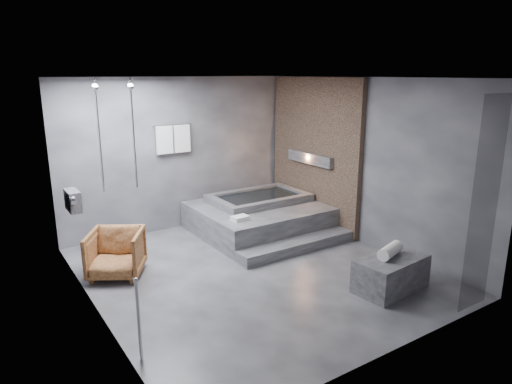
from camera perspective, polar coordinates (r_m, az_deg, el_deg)
room at (r=6.79m, az=1.32°, el=5.07°), size 5.00×5.04×2.82m
tub_deck at (r=8.48m, az=0.26°, el=-3.28°), size 2.20×2.00×0.50m
tub_step at (r=7.63m, az=5.20°, el=-6.69°), size 2.20×0.36×0.18m
concrete_bench at (r=6.54m, az=16.51°, el=-9.74°), size 1.07×0.65×0.46m
driftwood_chair at (r=6.93m, az=-17.10°, el=-7.35°), size 1.02×1.02×0.69m
rolled_towel at (r=6.45m, az=16.43°, el=-7.05°), size 0.50×0.30×0.17m
deck_towel at (r=7.56m, az=-2.00°, el=-3.28°), size 0.28×0.21×0.07m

